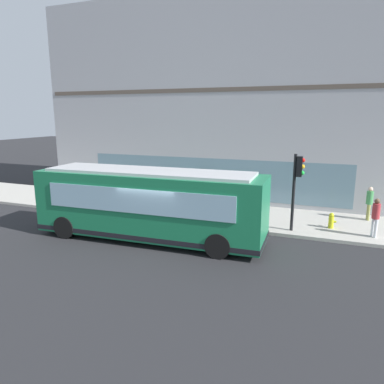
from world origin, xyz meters
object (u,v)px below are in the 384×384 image
object	(u,v)px
city_bus_nearside	(149,205)
traffic_light_near_corner	(297,178)
fire_hydrant	(331,221)
pedestrian_walking_along_curb	(369,201)
pedestrian_near_hydrant	(376,215)

from	to	relation	value
city_bus_nearside	traffic_light_near_corner	world-z (taller)	traffic_light_near_corner
fire_hydrant	pedestrian_walking_along_curb	distance (m)	2.78
city_bus_nearside	traffic_light_near_corner	size ratio (longest dim) A/B	2.87
pedestrian_near_hydrant	fire_hydrant	bearing A→B (deg)	68.80
city_bus_nearside	pedestrian_near_hydrant	distance (m)	9.80
city_bus_nearside	pedestrian_near_hydrant	size ratio (longest dim) A/B	5.88
fire_hydrant	pedestrian_walking_along_curb	xyz separation A→B (m)	(2.08, -1.74, 0.62)
fire_hydrant	pedestrian_near_hydrant	size ratio (longest dim) A/B	0.43
city_bus_nearside	pedestrian_near_hydrant	world-z (taller)	city_bus_nearside
traffic_light_near_corner	city_bus_nearside	bearing A→B (deg)	116.73
city_bus_nearside	fire_hydrant	world-z (taller)	city_bus_nearside
city_bus_nearside	fire_hydrant	xyz separation A→B (m)	(3.98, -7.48, -1.04)
fire_hydrant	pedestrian_walking_along_curb	bearing A→B (deg)	-39.82
pedestrian_near_hydrant	pedestrian_walking_along_curb	bearing A→B (deg)	0.03
city_bus_nearside	fire_hydrant	bearing A→B (deg)	-61.99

